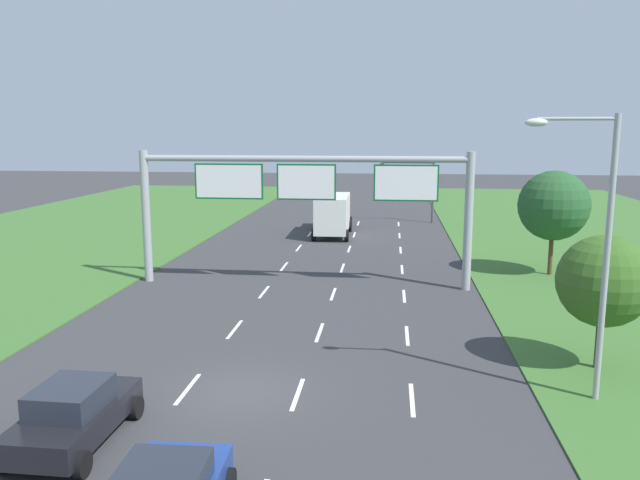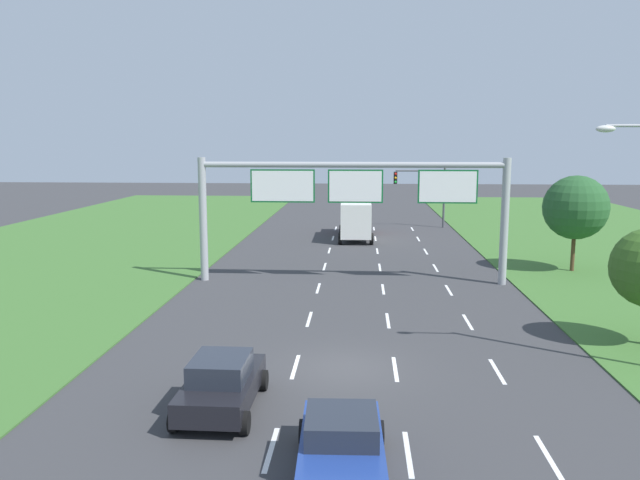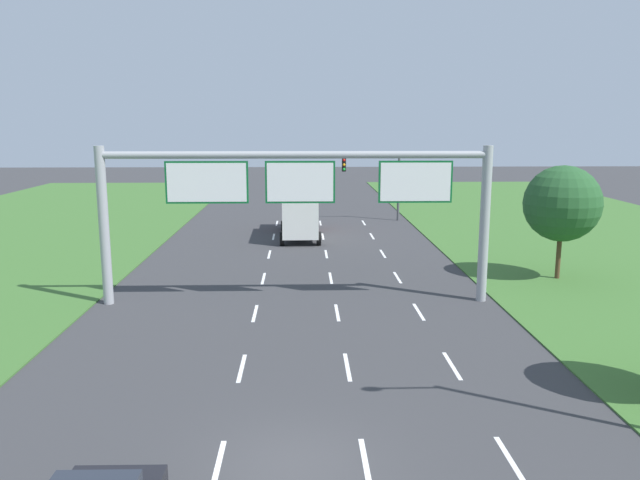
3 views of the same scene
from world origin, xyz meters
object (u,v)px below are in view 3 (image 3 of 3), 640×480
object	(u,v)px
box_truck	(300,213)
roadside_tree_mid	(562,204)
sign_gantry	(299,193)
traffic_light_mast	(375,174)

from	to	relation	value
box_truck	roadside_tree_mid	bearing A→B (deg)	-44.40
box_truck	roadside_tree_mid	size ratio (longest dim) A/B	1.38
sign_gantry	traffic_light_mast	bearing A→B (deg)	75.42
sign_gantry	roadside_tree_mid	size ratio (longest dim) A/B	2.93
sign_gantry	roadside_tree_mid	xyz separation A→B (m)	(13.31, 3.76, -1.01)
box_truck	roadside_tree_mid	distance (m)	18.52
traffic_light_mast	roadside_tree_mid	world-z (taller)	roadside_tree_mid
roadside_tree_mid	box_truck	bearing A→B (deg)	136.49
box_truck	sign_gantry	xyz separation A→B (m)	(0.02, -16.42, 3.25)
sign_gantry	roadside_tree_mid	distance (m)	13.87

